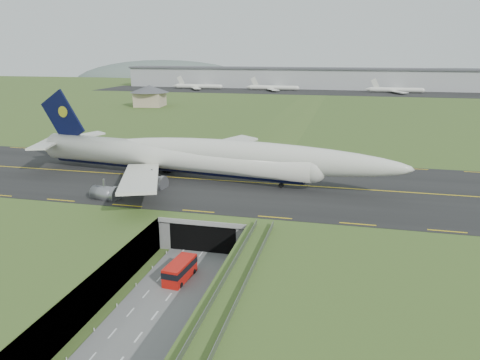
# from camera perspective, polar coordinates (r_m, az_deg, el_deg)

# --- Properties ---
(ground) EXTENTS (900.00, 900.00, 0.00)m
(ground) POSITION_cam_1_polar(r_m,az_deg,el_deg) (76.26, -6.42, -11.23)
(ground) COLOR #344F1F
(ground) RESTS_ON ground
(airfield_deck) EXTENTS (800.00, 800.00, 6.00)m
(airfield_deck) POSITION_cam_1_polar(r_m,az_deg,el_deg) (74.96, -6.49, -9.18)
(airfield_deck) COLOR gray
(airfield_deck) RESTS_ON ground
(trench_road) EXTENTS (12.00, 75.00, 0.20)m
(trench_road) POSITION_cam_1_polar(r_m,az_deg,el_deg) (70.04, -8.53, -13.80)
(trench_road) COLOR slate
(trench_road) RESTS_ON ground
(taxiway) EXTENTS (800.00, 44.00, 0.18)m
(taxiway) POSITION_cam_1_polar(r_m,az_deg,el_deg) (103.64, -0.42, -0.21)
(taxiway) COLOR black
(taxiway) RESTS_ON airfield_deck
(tunnel_portal) EXTENTS (17.00, 22.30, 6.00)m
(tunnel_portal) POSITION_cam_1_polar(r_m,az_deg,el_deg) (89.51, -2.90, -4.66)
(tunnel_portal) COLOR gray
(tunnel_portal) RESTS_ON ground
(guideway) EXTENTS (3.00, 53.00, 7.05)m
(guideway) POSITION_cam_1_polar(r_m,az_deg,el_deg) (54.79, -2.25, -16.31)
(guideway) COLOR #A8A8A3
(guideway) RESTS_ON ground
(jumbo_jet) EXTENTS (91.62, 59.06, 19.71)m
(jumbo_jet) POSITION_cam_1_polar(r_m,az_deg,el_deg) (104.78, -5.42, 2.84)
(jumbo_jet) COLOR silver
(jumbo_jet) RESTS_ON ground
(shuttle_tram) EXTENTS (3.38, 7.43, 2.95)m
(shuttle_tram) POSITION_cam_1_polar(r_m,az_deg,el_deg) (73.63, -7.33, -10.87)
(shuttle_tram) COLOR red
(shuttle_tram) RESTS_ON ground
(service_building) EXTENTS (21.85, 21.85, 10.89)m
(service_building) POSITION_cam_1_polar(r_m,az_deg,el_deg) (249.59, -10.95, 10.26)
(service_building) COLOR tan
(service_building) RESTS_ON ground
(cargo_terminal) EXTENTS (320.00, 67.00, 15.60)m
(cargo_terminal) POSITION_cam_1_polar(r_m,az_deg,el_deg) (364.65, 9.75, 12.14)
(cargo_terminal) COLOR #B2B2B2
(cargo_terminal) RESTS_ON ground
(distant_hills) EXTENTS (700.00, 91.00, 60.00)m
(distant_hills) POSITION_cam_1_polar(r_m,az_deg,el_deg) (497.03, 18.28, 10.37)
(distant_hills) COLOR #4E5E59
(distant_hills) RESTS_ON ground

